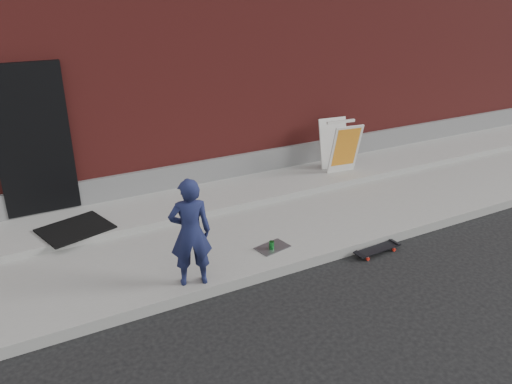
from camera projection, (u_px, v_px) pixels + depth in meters
ground at (289, 274)px, 6.54m from camera, size 80.00×80.00×0.00m
sidewalk at (238, 224)px, 7.73m from camera, size 20.00×3.00×0.15m
apron at (215, 196)px, 8.41m from camera, size 20.00×1.20×0.10m
building at (129, 31)px, 11.24m from camera, size 20.00×8.10×5.00m
child at (190, 233)px, 5.84m from camera, size 0.57×0.44×1.36m
skateboard at (377, 249)px, 7.02m from camera, size 0.73×0.22×0.08m
pizza_sign at (340, 146)px, 9.26m from camera, size 0.64×0.73×0.95m
soda_can at (272, 246)px, 6.82m from camera, size 0.07×0.07×0.13m
doormat at (75, 229)px, 7.18m from camera, size 1.10×0.98×0.03m
utility_plate at (272, 247)px, 6.89m from camera, size 0.49×0.37×0.01m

